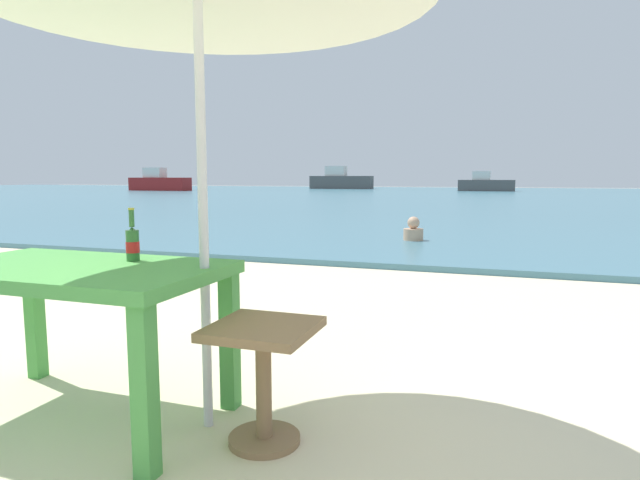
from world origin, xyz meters
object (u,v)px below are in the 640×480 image
at_px(boat_tanker, 485,184).
at_px(boat_ferry, 341,181).
at_px(beer_bottle_amber, 133,242).
at_px(side_table_wood, 263,366).
at_px(picnic_table_green, 75,288).
at_px(swimmer_person, 413,231).
at_px(boat_sailboat, 159,182).

height_order(boat_tanker, boat_ferry, boat_ferry).
height_order(beer_bottle_amber, side_table_wood, beer_bottle_amber).
distance_m(picnic_table_green, side_table_wood, 1.00).
xyz_separation_m(beer_bottle_amber, swimmer_person, (0.30, 7.01, -0.61)).
height_order(picnic_table_green, side_table_wood, picnic_table_green).
distance_m(picnic_table_green, swimmer_person, 7.23).
height_order(side_table_wood, boat_tanker, boat_tanker).
xyz_separation_m(picnic_table_green, boat_sailboat, (-23.86, 33.87, 0.08)).
bearing_deg(beer_bottle_amber, boat_sailboat, 125.53).
bearing_deg(boat_tanker, boat_ferry, 162.81).
distance_m(side_table_wood, swimmer_person, 7.15).
xyz_separation_m(beer_bottle_amber, boat_sailboat, (-24.05, 33.68, -0.12)).
bearing_deg(beer_bottle_amber, side_table_wood, -9.51).
xyz_separation_m(boat_tanker, boat_ferry, (-12.73, 3.94, 0.20)).
bearing_deg(swimmer_person, beer_bottle_amber, -92.44).
height_order(picnic_table_green, boat_ferry, boat_ferry).
bearing_deg(boat_tanker, side_table_wood, -89.65).
relative_size(picnic_table_green, boat_ferry, 0.25).
bearing_deg(side_table_wood, beer_bottle_amber, 170.49).
distance_m(side_table_wood, boat_ferry, 46.32).
relative_size(side_table_wood, boat_tanker, 0.13).
distance_m(boat_ferry, boat_sailboat, 15.92).
bearing_deg(boat_ferry, beer_bottle_amber, -74.59).
xyz_separation_m(side_table_wood, boat_tanker, (-0.25, 40.52, 0.27)).
distance_m(side_table_wood, boat_tanker, 40.52).
bearing_deg(picnic_table_green, boat_sailboat, 125.17).
bearing_deg(side_table_wood, boat_sailboat, 126.28).
bearing_deg(boat_sailboat, swimmer_person, -47.61).
relative_size(boat_tanker, boat_sailboat, 0.83).
relative_size(picnic_table_green, boat_tanker, 0.34).
xyz_separation_m(picnic_table_green, boat_tanker, (0.71, 40.58, -0.03)).
xyz_separation_m(beer_bottle_amber, boat_ferry, (-12.22, 44.33, -0.04)).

